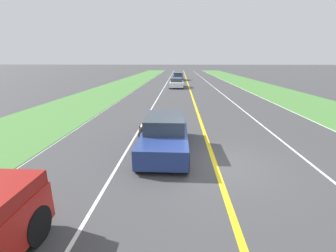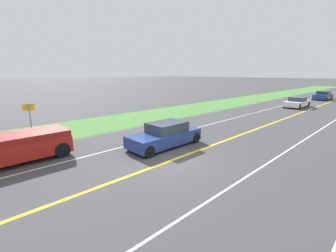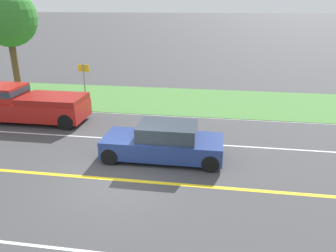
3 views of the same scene
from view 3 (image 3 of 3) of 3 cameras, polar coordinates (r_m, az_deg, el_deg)
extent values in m
plane|color=#424244|center=(11.59, -8.50, -9.24)|extent=(400.00, 400.00, 0.00)
cube|color=yellow|center=(11.58, -8.50, -9.22)|extent=(0.18, 160.00, 0.01)
cube|color=white|center=(17.80, -1.99, 1.89)|extent=(0.14, 160.00, 0.01)
cube|color=white|center=(14.60, -4.54, -2.49)|extent=(0.10, 160.00, 0.01)
cube|color=white|center=(8.92, -15.42, -20.18)|extent=(0.10, 160.00, 0.01)
cube|color=#4C843D|center=(20.62, -0.45, 4.57)|extent=(6.00, 160.00, 0.03)
cube|color=navy|center=(12.73, -0.92, -3.47)|extent=(1.82, 4.60, 0.69)
cube|color=#2D3842|center=(12.46, -0.10, -0.89)|extent=(1.56, 2.21, 0.56)
cylinder|color=black|center=(13.96, -7.97, -2.35)|extent=(0.22, 0.65, 0.65)
cylinder|color=black|center=(13.41, 7.63, -3.31)|extent=(0.22, 0.65, 0.65)
cylinder|color=black|center=(12.53, -10.08, -5.24)|extent=(0.22, 0.65, 0.65)
cylinder|color=black|center=(11.93, 7.40, -6.49)|extent=(0.22, 0.65, 0.65)
ellipsoid|color=black|center=(13.67, 3.54, -1.64)|extent=(0.40, 0.65, 0.30)
cylinder|color=black|center=(13.82, 2.56, -2.94)|extent=(0.07, 0.07, 0.40)
cylinder|color=black|center=(13.92, 4.31, -2.80)|extent=(0.07, 0.07, 0.40)
cylinder|color=black|center=(13.69, 2.70, -3.17)|extent=(0.07, 0.07, 0.40)
cylinder|color=black|center=(13.79, 4.46, -3.03)|extent=(0.07, 0.07, 0.40)
cylinder|color=black|center=(13.56, 2.47, -1.27)|extent=(0.18, 0.20, 0.17)
sphere|color=black|center=(13.52, 2.02, -1.07)|extent=(0.27, 0.27, 0.21)
ellipsoid|color=#331E14|center=(13.49, 1.42, -1.17)|extent=(0.12, 0.13, 0.08)
cone|color=black|center=(13.54, 2.01, -0.66)|extent=(0.09, 0.09, 0.09)
cone|color=black|center=(13.44, 2.12, -0.84)|extent=(0.09, 0.09, 0.09)
cylinder|color=black|center=(13.75, 5.19, -1.34)|extent=(0.12, 0.23, 0.23)
cube|color=red|center=(18.09, -22.44, 2.79)|extent=(2.03, 5.47, 0.85)
cube|color=red|center=(18.76, -26.95, 5.22)|extent=(1.79, 2.07, 0.72)
cube|color=#2D3842|center=(18.73, -27.01, 5.54)|extent=(1.81, 2.09, 0.32)
cube|color=maroon|center=(17.37, -19.44, 4.49)|extent=(1.99, 3.11, 0.30)
cylinder|color=black|center=(20.08, -26.39, 3.06)|extent=(0.22, 0.79, 0.79)
cylinder|color=black|center=(17.96, -14.85, 2.67)|extent=(0.22, 0.79, 0.79)
cylinder|color=black|center=(16.37, -17.35, 0.66)|extent=(0.22, 0.79, 0.79)
cylinder|color=brown|center=(24.33, -25.07, 9.56)|extent=(0.43, 0.43, 3.68)
sphere|color=#337A2D|center=(24.03, -26.20, 16.63)|extent=(3.67, 3.67, 3.67)
cylinder|color=gray|center=(19.52, -14.29, 6.79)|extent=(0.08, 0.08, 2.52)
cube|color=yellow|center=(19.37, -14.49, 9.73)|extent=(0.03, 0.64, 0.40)
camera|label=1|loc=(15.43, -35.97, 8.96)|focal=24.00mm
camera|label=2|loc=(10.98, -69.12, -0.36)|focal=24.00mm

